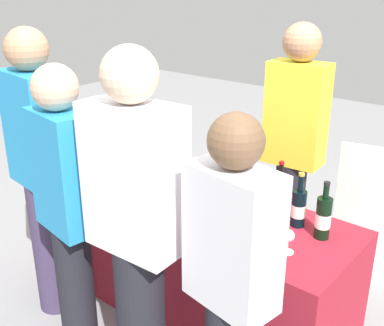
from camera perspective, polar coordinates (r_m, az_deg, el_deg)
name	(u,v)px	position (r m, az deg, el deg)	size (l,w,h in m)	color
ground_plane	(192,304)	(3.25, 0.00, -16.59)	(12.00, 12.00, 0.00)	gray
tasting_table	(192,255)	(3.03, 0.00, -11.03)	(1.98, 0.71, 0.75)	maroon
wine_bottle_0	(112,150)	(3.38, -9.64, 1.54)	(0.07, 0.07, 0.34)	black
wine_bottle_1	(124,154)	(3.29, -8.18, 1.09)	(0.08, 0.08, 0.33)	black
wine_bottle_2	(157,165)	(3.10, -4.24, -0.25)	(0.07, 0.07, 0.31)	black
wine_bottle_3	(179,174)	(2.97, -1.52, -1.27)	(0.08, 0.08, 0.30)	black
wine_bottle_4	(244,190)	(2.74, 6.26, -3.26)	(0.07, 0.07, 0.32)	black
wine_bottle_5	(279,196)	(2.69, 10.44, -3.93)	(0.07, 0.07, 0.32)	black
wine_bottle_6	(299,208)	(2.60, 12.69, -5.25)	(0.08, 0.08, 0.31)	black
wine_bottle_7	(323,217)	(2.52, 15.49, -6.33)	(0.08, 0.08, 0.31)	black
wine_glass_0	(103,166)	(3.19, -10.61, -0.36)	(0.06, 0.06, 0.13)	silver
wine_glass_1	(123,174)	(3.04, -8.32, -1.31)	(0.07, 0.07, 0.13)	silver
wine_glass_2	(128,180)	(2.92, -7.66, -2.07)	(0.06, 0.06, 0.14)	silver
wine_glass_3	(177,195)	(2.69, -1.80, -3.89)	(0.06, 0.06, 0.14)	silver
wine_glass_4	(201,196)	(2.69, 1.15, -4.03)	(0.07, 0.07, 0.14)	silver
wine_glass_5	(288,237)	(2.36, 11.49, -8.70)	(0.07, 0.07, 0.12)	silver
server_pouring	(294,147)	(3.13, 12.10, 1.88)	(0.38, 0.24, 1.76)	black
guest_0	(41,168)	(2.90, -17.65, -0.56)	(0.43, 0.27, 1.76)	#3F3351
guest_1	(68,210)	(2.47, -14.68, -5.46)	(0.37, 0.24, 1.64)	black
guest_2	(137,229)	(2.14, -6.63, -7.94)	(0.44, 0.26, 1.76)	black
guest_3	(231,285)	(1.96, 4.69, -14.39)	(0.39, 0.26, 1.57)	black
menu_board	(373,212)	(3.54, 20.94, -5.57)	(0.53, 0.03, 0.95)	white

